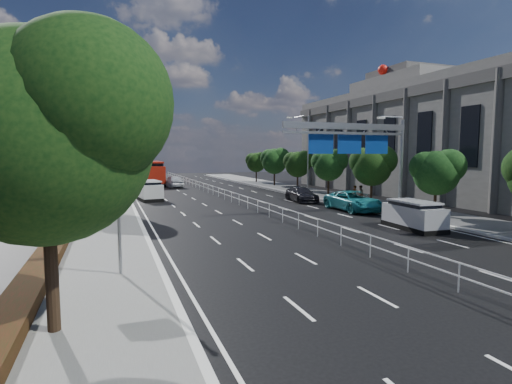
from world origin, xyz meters
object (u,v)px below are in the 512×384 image
near_car_silver (173,181)px  parked_car_teal (353,201)px  pedestrian_a (354,194)px  toilet_sign (105,199)px  overhead_gantry (359,140)px  parked_car_dark (301,194)px  white_minivan (149,190)px  near_car_dark (145,176)px  pedestrian_b (360,194)px  red_bus (152,172)px  silver_minivan (414,215)px

near_car_silver → parked_car_teal: bearing=102.8°
pedestrian_a → toilet_sign: bearing=17.9°
overhead_gantry → parked_car_dark: (-0.24, 8.95, -4.90)m
white_minivan → pedestrian_a: size_ratio=3.03×
near_car_dark → toilet_sign: bearing=80.6°
toilet_sign → pedestrian_a: bearing=36.4°
near_car_silver → near_car_dark: near_car_silver is taller
toilet_sign → pedestrian_b: bearing=35.8°
red_bus → pedestrian_a: (15.06, -30.30, -0.89)m
overhead_gantry → parked_car_teal: 5.27m
white_minivan → red_bus: red_bus is taller
near_car_dark → silver_minivan: bearing=98.9°
overhead_gantry → toilet_sign: bearing=-150.4°
toilet_sign → pedestrian_b: toilet_sign is taller
silver_minivan → parked_car_teal: (1.03, 8.02, -0.06)m
near_car_silver → pedestrian_b: pedestrian_b is taller
toilet_sign → near_car_dark: size_ratio=0.95×
toilet_sign → parked_car_dark: size_ratio=0.90×
red_bus → pedestrian_b: bearing=-61.4°
parked_car_dark → pedestrian_a: 5.02m
overhead_gantry → near_car_dark: size_ratio=2.23×
toilet_sign → overhead_gantry: overhead_gantry is taller
red_bus → silver_minivan: 43.49m
overhead_gantry → near_car_dark: 48.67m
red_bus → near_car_silver: bearing=-68.3°
near_car_silver → parked_car_teal: 29.82m
toilet_sign → overhead_gantry: 20.52m
silver_minivan → parked_car_dark: (-0.11, 15.02, -0.15)m
near_car_silver → silver_minivan: (9.24, -36.02, 0.03)m
near_car_silver → toilet_sign: bearing=70.9°
parked_car_teal → pedestrian_b: bearing=49.6°
overhead_gantry → near_car_dark: (-11.79, 46.97, -4.85)m
red_bus → pedestrian_b: 34.03m
white_minivan → near_car_dark: size_ratio=1.03×
white_minivan → silver_minivan: (13.83, -21.40, -0.11)m
near_car_dark → pedestrian_a: size_ratio=2.93×
toilet_sign → overhead_gantry: size_ratio=0.42×
toilet_sign → red_bus: toilet_sign is taller
parked_car_dark → parked_car_teal: bearing=-78.3°
silver_minivan → near_car_dark: bearing=106.2°
pedestrian_b → pedestrian_a: bearing=20.8°
near_car_silver → pedestrian_b: size_ratio=3.15×
parked_car_dark → toilet_sign: bearing=-130.1°
white_minivan → pedestrian_a: bearing=-36.8°
red_bus → pedestrian_b: size_ratio=7.58×
parked_car_dark → pedestrian_b: size_ratio=3.13×
silver_minivan → parked_car_teal: bearing=86.5°
red_bus → silver_minivan: red_bus is taller
pedestrian_a → pedestrian_b: bearing=175.6°
near_car_silver → silver_minivan: size_ratio=1.13×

